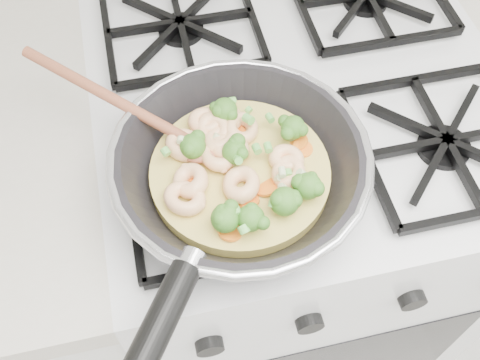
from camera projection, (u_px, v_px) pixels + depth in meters
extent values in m
cube|color=silver|center=(282.00, 234.00, 1.18)|extent=(0.60, 0.60, 0.90)
cube|color=black|center=(302.00, 80.00, 0.80)|extent=(0.56, 0.56, 0.02)
torus|color=silver|center=(240.00, 156.00, 0.64)|extent=(0.31, 0.31, 0.01)
cylinder|color=black|center=(143.00, 357.00, 0.52)|extent=(0.13, 0.18, 0.03)
cylinder|color=#D9C65E|center=(240.00, 173.00, 0.67)|extent=(0.21, 0.21, 0.02)
ellipsoid|color=#9B5438|center=(203.00, 148.00, 0.67)|extent=(0.07, 0.07, 0.02)
cylinder|color=#9B5438|center=(108.00, 96.00, 0.68)|extent=(0.19, 0.16, 0.06)
torus|color=#FFCD96|center=(185.00, 145.00, 0.67)|extent=(0.07, 0.07, 0.02)
torus|color=#FFCD96|center=(185.00, 198.00, 0.63)|extent=(0.07, 0.07, 0.02)
torus|color=#FFCD96|center=(218.00, 156.00, 0.66)|extent=(0.06, 0.05, 0.02)
torus|color=#FFCD96|center=(241.00, 129.00, 0.68)|extent=(0.07, 0.07, 0.03)
torus|color=#FFCD96|center=(288.00, 173.00, 0.65)|extent=(0.06, 0.06, 0.03)
torus|color=#FFCD96|center=(221.00, 141.00, 0.67)|extent=(0.07, 0.07, 0.03)
torus|color=#FFCD96|center=(191.00, 181.00, 0.64)|extent=(0.06, 0.06, 0.03)
torus|color=#FFCD96|center=(214.00, 130.00, 0.68)|extent=(0.07, 0.06, 0.03)
torus|color=#FFCD96|center=(225.00, 119.00, 0.69)|extent=(0.06, 0.06, 0.02)
torus|color=#FFCD96|center=(230.00, 149.00, 0.66)|extent=(0.07, 0.07, 0.03)
torus|color=#FFCD96|center=(286.00, 159.00, 0.66)|extent=(0.06, 0.06, 0.02)
torus|color=#FFCD96|center=(206.00, 122.00, 0.69)|extent=(0.06, 0.06, 0.03)
torus|color=#FFCD96|center=(241.00, 184.00, 0.64)|extent=(0.06, 0.06, 0.03)
ellipsoid|color=#457E29|center=(293.00, 128.00, 0.67)|extent=(0.04, 0.04, 0.03)
ellipsoid|color=#457E29|center=(193.00, 146.00, 0.65)|extent=(0.04, 0.04, 0.03)
ellipsoid|color=#457E29|center=(285.00, 201.00, 0.61)|extent=(0.04, 0.04, 0.03)
ellipsoid|color=#457E29|center=(308.00, 186.00, 0.62)|extent=(0.04, 0.04, 0.03)
ellipsoid|color=#457E29|center=(225.00, 111.00, 0.68)|extent=(0.04, 0.04, 0.03)
ellipsoid|color=#457E29|center=(225.00, 219.00, 0.60)|extent=(0.04, 0.04, 0.03)
ellipsoid|color=#457E29|center=(251.00, 218.00, 0.60)|extent=(0.04, 0.04, 0.03)
ellipsoid|color=#457E29|center=(234.00, 152.00, 0.65)|extent=(0.04, 0.04, 0.03)
cylinder|color=orange|center=(302.00, 148.00, 0.67)|extent=(0.03, 0.03, 0.01)
cylinder|color=orange|center=(236.00, 135.00, 0.69)|extent=(0.03, 0.03, 0.01)
cylinder|color=orange|center=(196.00, 142.00, 0.68)|extent=(0.04, 0.04, 0.01)
cylinder|color=orange|center=(249.00, 201.00, 0.63)|extent=(0.04, 0.04, 0.01)
cylinder|color=orange|center=(219.00, 134.00, 0.69)|extent=(0.03, 0.03, 0.01)
cylinder|color=orange|center=(194.00, 175.00, 0.65)|extent=(0.03, 0.03, 0.01)
cylinder|color=orange|center=(267.00, 187.00, 0.64)|extent=(0.04, 0.04, 0.01)
cylinder|color=orange|center=(230.00, 231.00, 0.61)|extent=(0.03, 0.03, 0.01)
cylinder|color=orange|center=(297.00, 142.00, 0.68)|extent=(0.04, 0.04, 0.01)
cylinder|color=orange|center=(293.00, 189.00, 0.64)|extent=(0.04, 0.04, 0.01)
cylinder|color=#65BB4A|center=(238.00, 160.00, 0.63)|extent=(0.01, 0.01, 0.01)
cylinder|color=#65BB4A|center=(268.00, 147.00, 0.65)|extent=(0.01, 0.01, 0.01)
cylinder|color=beige|center=(181.00, 140.00, 0.65)|extent=(0.01, 0.01, 0.01)
cylinder|color=#65BB4A|center=(236.00, 212.00, 0.60)|extent=(0.01, 0.01, 0.01)
cylinder|color=beige|center=(194.00, 144.00, 0.66)|extent=(0.01, 0.01, 0.01)
cylinder|color=beige|center=(279.00, 178.00, 0.64)|extent=(0.01, 0.01, 0.01)
cylinder|color=#65BB4A|center=(288.00, 173.00, 0.63)|extent=(0.01, 0.01, 0.01)
cylinder|color=beige|center=(297.00, 128.00, 0.67)|extent=(0.01, 0.01, 0.01)
cylinder|color=#65BB4A|center=(270.00, 118.00, 0.68)|extent=(0.01, 0.01, 0.01)
cylinder|color=#65BB4A|center=(257.00, 149.00, 0.65)|extent=(0.01, 0.01, 0.01)
cylinder|color=beige|center=(217.00, 137.00, 0.67)|extent=(0.01, 0.01, 0.01)
cylinder|color=#65BB4A|center=(241.00, 141.00, 0.66)|extent=(0.01, 0.01, 0.01)
cylinder|color=beige|center=(282.00, 172.00, 0.63)|extent=(0.01, 0.01, 0.01)
cylinder|color=#65BB4A|center=(248.00, 119.00, 0.67)|extent=(0.01, 0.01, 0.01)
cylinder|color=#65BB4A|center=(232.00, 101.00, 0.70)|extent=(0.01, 0.01, 0.01)
cylinder|color=#65BB4A|center=(166.00, 152.00, 0.65)|extent=(0.01, 0.01, 0.01)
cylinder|color=#65BB4A|center=(244.00, 229.00, 0.59)|extent=(0.01, 0.01, 0.01)
cylinder|color=#65BB4A|center=(312.00, 184.00, 0.62)|extent=(0.01, 0.01, 0.01)
cylinder|color=#65BB4A|center=(273.00, 202.00, 0.61)|extent=(0.01, 0.01, 0.01)
cylinder|color=#65BB4A|center=(249.00, 110.00, 0.69)|extent=(0.01, 0.01, 0.01)
cylinder|color=beige|center=(302.00, 174.00, 0.63)|extent=(0.01, 0.01, 0.01)
cylinder|color=beige|center=(283.00, 188.00, 0.62)|extent=(0.01, 0.01, 0.01)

